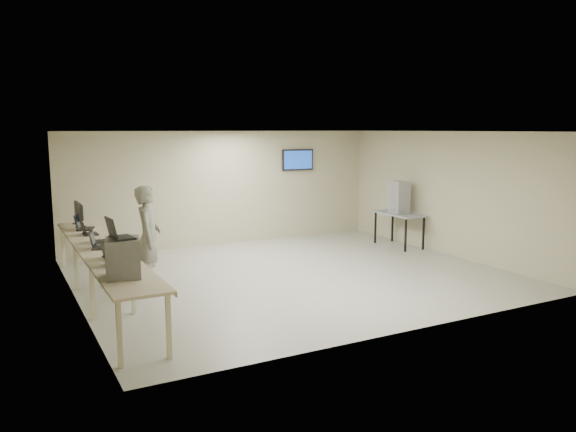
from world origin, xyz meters
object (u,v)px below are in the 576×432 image
equipment_box (123,258)px  side_table (399,216)px  soldier (149,237)px  workbench (102,253)px

equipment_box → side_table: size_ratio=0.38×
soldier → side_table: bearing=-61.9°
workbench → equipment_box: size_ratio=11.53×
workbench → equipment_box: (-0.06, -2.01, 0.33)m
workbench → soldier: soldier is taller
equipment_box → workbench: bearing=99.6°
equipment_box → soldier: size_ratio=0.28×
workbench → soldier: (0.88, 0.41, 0.10)m
side_table → soldier: bearing=-172.8°
equipment_box → side_table: 7.94m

